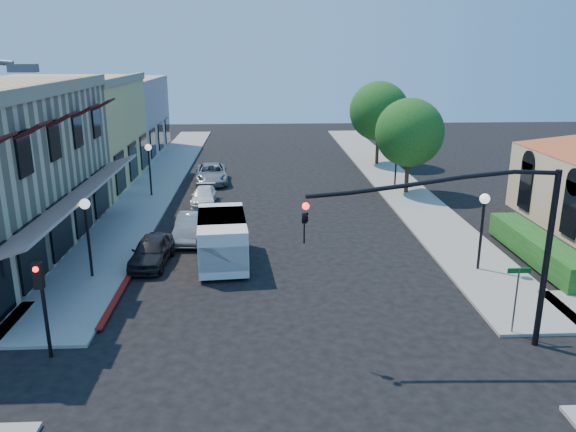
{
  "coord_description": "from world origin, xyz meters",
  "views": [
    {
      "loc": [
        -1.14,
        -14.92,
        9.56
      ],
      "look_at": [
        0.01,
        8.33,
        2.6
      ],
      "focal_mm": 35.0,
      "sensor_mm": 36.0,
      "label": 1
    }
  ],
  "objects_px": {
    "white_van": "(222,237)",
    "street_tree_a": "(409,133)",
    "lamppost_left_far": "(149,157)",
    "parked_car_c": "(204,196)",
    "street_name_sign": "(517,290)",
    "lamppost_left_near": "(86,218)",
    "signal_mast_arm": "(484,230)",
    "parked_car_d": "(211,173)",
    "lamppost_right_near": "(483,212)",
    "parked_car_b": "(191,227)",
    "lamppost_right_far": "(397,149)",
    "parked_car_a": "(152,251)",
    "secondary_signal": "(41,292)",
    "street_tree_b": "(379,111)"
  },
  "relations": [
    {
      "from": "lamppost_right_near",
      "to": "parked_car_b",
      "type": "distance_m",
      "value": 14.36
    },
    {
      "from": "street_name_sign",
      "to": "lamppost_right_near",
      "type": "bearing_deg",
      "value": 80.22
    },
    {
      "from": "parked_car_a",
      "to": "lamppost_right_near",
      "type": "bearing_deg",
      "value": -2.6
    },
    {
      "from": "lamppost_left_far",
      "to": "white_van",
      "type": "relative_size",
      "value": 0.7
    },
    {
      "from": "parked_car_c",
      "to": "street_tree_b",
      "type": "bearing_deg",
      "value": 41.0
    },
    {
      "from": "street_tree_a",
      "to": "lamppost_left_far",
      "type": "relative_size",
      "value": 1.82
    },
    {
      "from": "street_tree_b",
      "to": "parked_car_d",
      "type": "height_order",
      "value": "street_tree_b"
    },
    {
      "from": "secondary_signal",
      "to": "lamppost_left_far",
      "type": "relative_size",
      "value": 0.93
    },
    {
      "from": "street_tree_a",
      "to": "signal_mast_arm",
      "type": "xyz_separation_m",
      "value": [
        -2.94,
        -20.5,
        -0.11
      ]
    },
    {
      "from": "lamppost_left_near",
      "to": "parked_car_c",
      "type": "relative_size",
      "value": 0.99
    },
    {
      "from": "signal_mast_arm",
      "to": "parked_car_a",
      "type": "bearing_deg",
      "value": 146.22
    },
    {
      "from": "white_van",
      "to": "street_tree_a",
      "type": "bearing_deg",
      "value": 46.52
    },
    {
      "from": "signal_mast_arm",
      "to": "parked_car_d",
      "type": "relative_size",
      "value": 1.62
    },
    {
      "from": "signal_mast_arm",
      "to": "lamppost_left_far",
      "type": "relative_size",
      "value": 2.24
    },
    {
      "from": "lamppost_left_far",
      "to": "parked_car_c",
      "type": "height_order",
      "value": "lamppost_left_far"
    },
    {
      "from": "white_van",
      "to": "parked_car_a",
      "type": "relative_size",
      "value": 1.32
    },
    {
      "from": "lamppost_right_far",
      "to": "white_van",
      "type": "xyz_separation_m",
      "value": [
        -11.46,
        -14.4,
        -1.47
      ]
    },
    {
      "from": "white_van",
      "to": "parked_car_a",
      "type": "bearing_deg",
      "value": -179.33
    },
    {
      "from": "secondary_signal",
      "to": "parked_car_a",
      "type": "bearing_deg",
      "value": 77.55
    },
    {
      "from": "lamppost_right_far",
      "to": "parked_car_c",
      "type": "height_order",
      "value": "lamppost_right_far"
    },
    {
      "from": "lamppost_left_near",
      "to": "parked_car_c",
      "type": "distance_m",
      "value": 12.75
    },
    {
      "from": "lamppost_left_near",
      "to": "parked_car_d",
      "type": "bearing_deg",
      "value": 78.38
    },
    {
      "from": "lamppost_left_far",
      "to": "parked_car_a",
      "type": "distance_m",
      "value": 12.82
    },
    {
      "from": "street_tree_b",
      "to": "signal_mast_arm",
      "type": "height_order",
      "value": "street_tree_b"
    },
    {
      "from": "signal_mast_arm",
      "to": "parked_car_b",
      "type": "height_order",
      "value": "signal_mast_arm"
    },
    {
      "from": "lamppost_right_near",
      "to": "lamppost_right_far",
      "type": "xyz_separation_m",
      "value": [
        0.0,
        16.0,
        0.0
      ]
    },
    {
      "from": "lamppost_left_near",
      "to": "parked_car_b",
      "type": "relative_size",
      "value": 0.89
    },
    {
      "from": "parked_car_d",
      "to": "parked_car_c",
      "type": "bearing_deg",
      "value": -95.42
    },
    {
      "from": "street_name_sign",
      "to": "white_van",
      "type": "distance_m",
      "value": 12.82
    },
    {
      "from": "secondary_signal",
      "to": "lamppost_left_far",
      "type": "bearing_deg",
      "value": 91.39
    },
    {
      "from": "lamppost_left_near",
      "to": "lamppost_right_far",
      "type": "height_order",
      "value": "same"
    },
    {
      "from": "signal_mast_arm",
      "to": "parked_car_b",
      "type": "relative_size",
      "value": 1.99
    },
    {
      "from": "signal_mast_arm",
      "to": "secondary_signal",
      "type": "height_order",
      "value": "signal_mast_arm"
    },
    {
      "from": "street_tree_a",
      "to": "lamppost_left_far",
      "type": "bearing_deg",
      "value": 180.0
    },
    {
      "from": "lamppost_left_near",
      "to": "parked_car_d",
      "type": "xyz_separation_m",
      "value": [
        3.7,
        18.0,
        -2.05
      ]
    },
    {
      "from": "street_name_sign",
      "to": "white_van",
      "type": "relative_size",
      "value": 0.49
    },
    {
      "from": "lamppost_left_near",
      "to": "parked_car_a",
      "type": "bearing_deg",
      "value": 34.14
    },
    {
      "from": "lamppost_right_near",
      "to": "secondary_signal",
      "type": "bearing_deg",
      "value": -158.22
    },
    {
      "from": "street_name_sign",
      "to": "lamppost_right_far",
      "type": "bearing_deg",
      "value": 87.37
    },
    {
      "from": "lamppost_left_far",
      "to": "parked_car_c",
      "type": "distance_m",
      "value": 4.75
    },
    {
      "from": "lamppost_left_far",
      "to": "white_van",
      "type": "bearing_deg",
      "value": -65.94
    },
    {
      "from": "lamppost_right_far",
      "to": "parked_car_b",
      "type": "bearing_deg",
      "value": -140.41
    },
    {
      "from": "lamppost_left_far",
      "to": "parked_car_b",
      "type": "distance_m",
      "value": 9.95
    },
    {
      "from": "street_name_sign",
      "to": "parked_car_b",
      "type": "relative_size",
      "value": 0.62
    },
    {
      "from": "signal_mast_arm",
      "to": "parked_car_a",
      "type": "relative_size",
      "value": 2.06
    },
    {
      "from": "parked_car_a",
      "to": "parked_car_c",
      "type": "distance_m",
      "value": 10.53
    },
    {
      "from": "street_tree_b",
      "to": "parked_car_b",
      "type": "xyz_separation_m",
      "value": [
        -13.6,
        -19.0,
        -3.88
      ]
    },
    {
      "from": "signal_mast_arm",
      "to": "secondary_signal",
      "type": "relative_size",
      "value": 2.41
    },
    {
      "from": "street_name_sign",
      "to": "lamppost_left_far",
      "type": "relative_size",
      "value": 0.7
    },
    {
      "from": "signal_mast_arm",
      "to": "lamppost_right_far",
      "type": "xyz_separation_m",
      "value": [
        2.64,
        22.5,
        -1.35
      ]
    }
  ]
}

